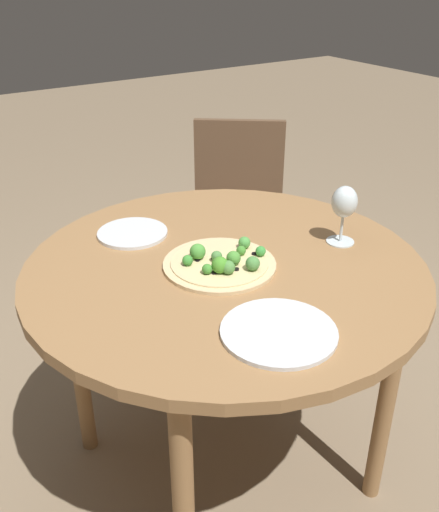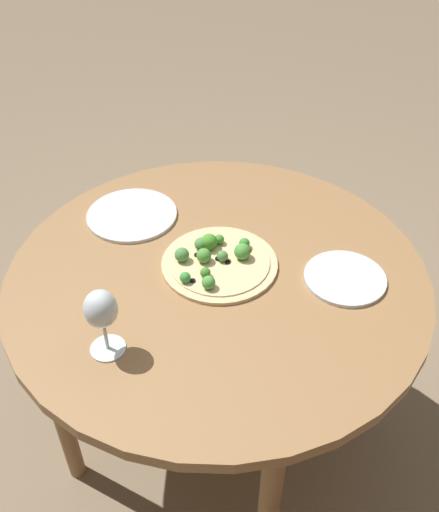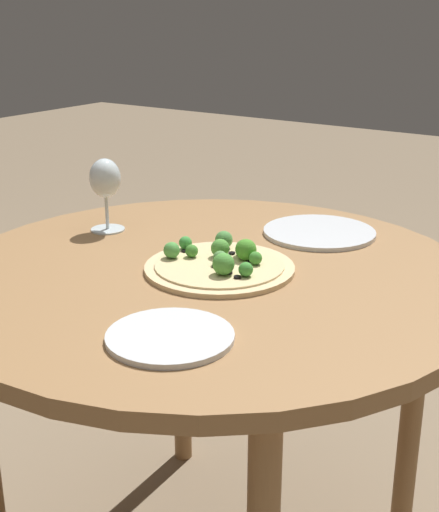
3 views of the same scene
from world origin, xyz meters
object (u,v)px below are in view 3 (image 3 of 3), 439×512
object	(u,v)px
wine_glass	(105,181)
plate_far	(170,337)
plate_near	(319,232)
pizza	(221,263)

from	to	relation	value
wine_glass	plate_far	xyz separation A→B (m)	(0.37, 0.47, -0.11)
plate_near	pizza	bearing A→B (deg)	-10.42
plate_far	pizza	bearing A→B (deg)	-160.01
plate_near	plate_far	world-z (taller)	same
pizza	plate_near	size ratio (longest dim) A/B	1.17
pizza	wine_glass	size ratio (longest dim) A/B	1.76
pizza	wine_glass	bearing A→B (deg)	-100.16
pizza	plate_near	world-z (taller)	pizza
pizza	wine_glass	world-z (taller)	wine_glass
wine_glass	plate_far	bearing A→B (deg)	52.12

